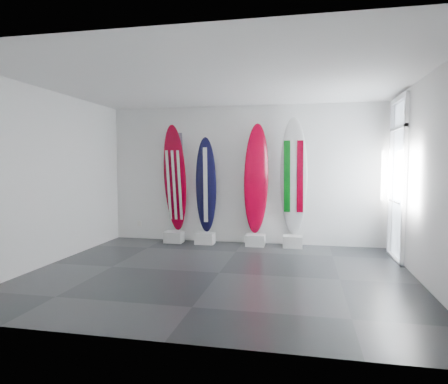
% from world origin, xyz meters
% --- Properties ---
extents(floor, '(6.00, 6.00, 0.00)m').
position_xyz_m(floor, '(0.00, 0.00, 0.00)').
color(floor, black).
rests_on(floor, ground).
extents(ceiling, '(6.00, 6.00, 0.00)m').
position_xyz_m(ceiling, '(0.00, 0.00, 3.00)').
color(ceiling, white).
rests_on(ceiling, wall_back).
extents(wall_back, '(6.00, 0.00, 6.00)m').
position_xyz_m(wall_back, '(0.00, 2.50, 1.50)').
color(wall_back, white).
rests_on(wall_back, ground).
extents(wall_front, '(6.00, 0.00, 6.00)m').
position_xyz_m(wall_front, '(0.00, -2.50, 1.50)').
color(wall_front, white).
rests_on(wall_front, ground).
extents(wall_left, '(0.00, 5.00, 5.00)m').
position_xyz_m(wall_left, '(-3.00, 0.00, 1.50)').
color(wall_left, white).
rests_on(wall_left, ground).
extents(wall_right, '(0.00, 5.00, 5.00)m').
position_xyz_m(wall_right, '(3.00, 0.00, 1.50)').
color(wall_right, white).
rests_on(wall_right, ground).
extents(display_block_usa, '(0.40, 0.30, 0.24)m').
position_xyz_m(display_block_usa, '(-1.50, 2.18, 0.12)').
color(display_block_usa, silver).
rests_on(display_block_usa, floor).
extents(surfboard_usa, '(0.57, 0.42, 2.36)m').
position_xyz_m(surfboard_usa, '(-1.50, 2.28, 1.41)').
color(surfboard_usa, maroon).
rests_on(surfboard_usa, display_block_usa).
extents(display_block_navy, '(0.40, 0.30, 0.24)m').
position_xyz_m(display_block_navy, '(-0.79, 2.18, 0.12)').
color(display_block_navy, silver).
rests_on(display_block_navy, floor).
extents(surfboard_navy, '(0.48, 0.19, 2.08)m').
position_xyz_m(surfboard_navy, '(-0.79, 2.28, 1.28)').
color(surfboard_navy, black).
rests_on(surfboard_navy, display_block_navy).
extents(display_block_swiss, '(0.40, 0.30, 0.24)m').
position_xyz_m(display_block_swiss, '(0.31, 2.18, 0.12)').
color(display_block_swiss, silver).
rests_on(display_block_swiss, floor).
extents(surfboard_swiss, '(0.59, 0.44, 2.35)m').
position_xyz_m(surfboard_swiss, '(0.31, 2.28, 1.41)').
color(surfboard_swiss, maroon).
rests_on(surfboard_swiss, display_block_swiss).
extents(display_block_italy, '(0.40, 0.30, 0.24)m').
position_xyz_m(display_block_italy, '(1.09, 2.18, 0.12)').
color(display_block_italy, silver).
rests_on(display_block_italy, floor).
extents(surfboard_italy, '(0.58, 0.40, 2.46)m').
position_xyz_m(surfboard_italy, '(1.09, 2.28, 1.47)').
color(surfboard_italy, silver).
rests_on(surfboard_italy, display_block_italy).
extents(wall_outlet, '(0.09, 0.02, 0.13)m').
position_xyz_m(wall_outlet, '(-2.45, 2.48, 0.35)').
color(wall_outlet, silver).
rests_on(wall_outlet, wall_back).
extents(glass_door, '(0.12, 1.16, 2.85)m').
position_xyz_m(glass_door, '(2.97, 1.55, 1.43)').
color(glass_door, white).
rests_on(glass_door, floor).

